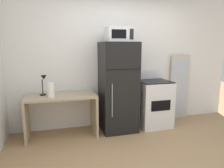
% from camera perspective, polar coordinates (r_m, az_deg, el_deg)
% --- Properties ---
extents(ground_plane, '(12.00, 12.00, 0.00)m').
position_cam_1_polar(ground_plane, '(3.15, 12.29, -20.49)').
color(ground_plane, '#9E7A51').
extents(wall_back_white, '(5.00, 0.10, 2.60)m').
position_cam_1_polar(wall_back_white, '(4.28, 2.22, 6.35)').
color(wall_back_white, white).
rests_on(wall_back_white, ground).
extents(desk, '(1.22, 0.59, 0.75)m').
position_cam_1_polar(desk, '(3.85, -13.61, -6.10)').
color(desk, tan).
rests_on(desk, ground).
extents(desk_lamp, '(0.14, 0.12, 0.35)m').
position_cam_1_polar(desk_lamp, '(3.80, -18.12, 0.61)').
color(desk_lamp, black).
rests_on(desk_lamp, desk).
extents(paper_towel_roll, '(0.11, 0.11, 0.24)m').
position_cam_1_polar(paper_towel_roll, '(3.65, -16.25, -1.60)').
color(paper_towel_roll, white).
rests_on(paper_towel_roll, desk).
extents(refrigerator, '(0.65, 0.64, 1.67)m').
position_cam_1_polar(refrigerator, '(3.94, 1.68, -0.84)').
color(refrigerator, black).
rests_on(refrigerator, ground).
extents(microwave, '(0.46, 0.35, 0.26)m').
position_cam_1_polar(microwave, '(3.85, 1.86, 13.32)').
color(microwave, silver).
rests_on(microwave, refrigerator).
extents(oven_range, '(0.62, 0.61, 1.10)m').
position_cam_1_polar(oven_range, '(4.31, 11.19, -5.07)').
color(oven_range, white).
rests_on(oven_range, ground).
extents(leaning_mirror, '(0.44, 0.03, 1.40)m').
position_cam_1_polar(leaning_mirror, '(4.84, 17.75, -0.83)').
color(leaning_mirror, '#C6B793').
rests_on(leaning_mirror, ground).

